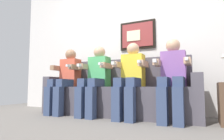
{
  "coord_description": "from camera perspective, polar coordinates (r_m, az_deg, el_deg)",
  "views": [
    {
      "loc": [
        1.22,
        -2.43,
        0.45
      ],
      "look_at": [
        0.0,
        0.15,
        0.7
      ],
      "focal_mm": 30.54,
      "sensor_mm": 36.0,
      "label": 1
    }
  ],
  "objects": [
    {
      "name": "ground_plane",
      "position": [
        2.76,
        -1.38,
        -14.41
      ],
      "size": [
        6.34,
        6.34,
        0.0
      ],
      "primitive_type": "plane",
      "color": "#66605B"
    },
    {
      "name": "back_wall_assembly",
      "position": [
        3.52,
        4.42,
        9.01
      ],
      "size": [
        4.88,
        0.1,
        2.6
      ],
      "color": "silver",
      "rests_on": "ground_plane"
    },
    {
      "name": "couch",
      "position": [
        3.02,
        1.46,
        -7.62
      ],
      "size": [
        2.48,
        0.58,
        0.9
      ],
      "color": "#514C56",
      "rests_on": "ground_plane"
    },
    {
      "name": "person_leftmost",
      "position": [
        3.33,
        -13.65,
        -2.19
      ],
      "size": [
        0.46,
        0.56,
        1.11
      ],
      "color": "#D8593F",
      "rests_on": "ground_plane"
    },
    {
      "name": "person_left_center",
      "position": [
        3.0,
        -4.97,
        -2.01
      ],
      "size": [
        0.46,
        0.56,
        1.11
      ],
      "color": "#4CB266",
      "rests_on": "ground_plane"
    },
    {
      "name": "person_right_center",
      "position": [
        2.75,
        5.57,
        -1.74
      ],
      "size": [
        0.46,
        0.56,
        1.11
      ],
      "color": "yellow",
      "rests_on": "ground_plane"
    },
    {
      "name": "person_rightmost",
      "position": [
        2.61,
        17.68,
        -1.36
      ],
      "size": [
        0.46,
        0.56,
        1.11
      ],
      "color": "#8C59A5",
      "rests_on": "ground_plane"
    }
  ]
}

